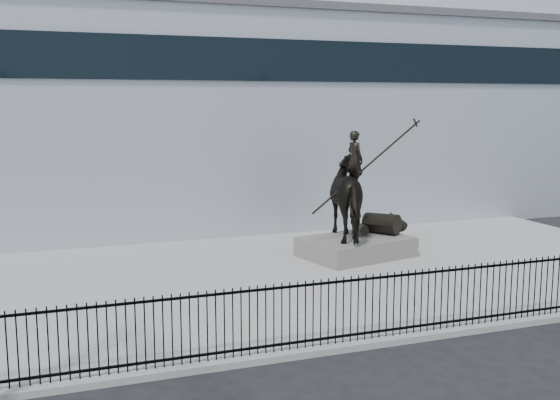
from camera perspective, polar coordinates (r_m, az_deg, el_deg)
name	(u,v)px	position (r m, az deg, el deg)	size (l,w,h in m)	color
ground	(338,375)	(13.62, 5.07, -14.97)	(120.00, 120.00, 0.00)	black
plaza	(239,282)	(19.79, -3.61, -7.14)	(30.00, 12.00, 0.15)	gray
building	(160,121)	(31.75, -10.40, 6.77)	(44.00, 14.00, 9.00)	#AFB7BF
picket_fence	(314,313)	(14.36, 2.98, -9.82)	(22.10, 0.10, 1.50)	black
statue_plinth	(356,247)	(22.67, 6.63, -4.08)	(3.54, 2.43, 0.66)	#5B5853
equestrian_statue	(358,197)	(22.40, 6.84, 0.24)	(4.43, 3.26, 3.84)	black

